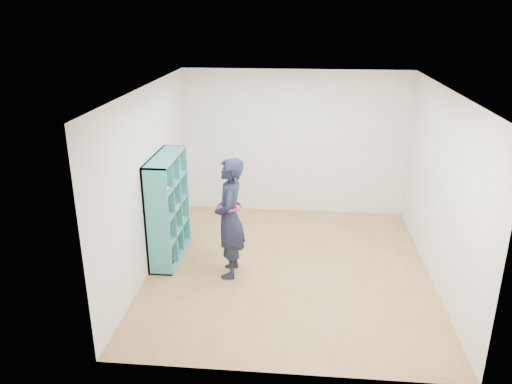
{
  "coord_description": "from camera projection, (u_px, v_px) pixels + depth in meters",
  "views": [
    {
      "loc": [
        0.13,
        -6.47,
        3.57
      ],
      "look_at": [
        -0.52,
        0.3,
        1.06
      ],
      "focal_mm": 35.0,
      "sensor_mm": 36.0,
      "label": 1
    }
  ],
  "objects": [
    {
      "name": "wall_back",
      "position": [
        295.0,
        143.0,
        8.94
      ],
      "size": [
        4.0,
        0.02,
        2.6
      ],
      "primitive_type": "cube",
      "color": "silver",
      "rests_on": "floor"
    },
    {
      "name": "person",
      "position": [
        230.0,
        218.0,
        6.86
      ],
      "size": [
        0.43,
        0.64,
        1.72
      ],
      "rotation": [
        0.0,
        0.0,
        -1.54
      ],
      "color": "black",
      "rests_on": "floor"
    },
    {
      "name": "wall_right",
      "position": [
        441.0,
        189.0,
        6.66
      ],
      "size": [
        0.02,
        4.5,
        2.6
      ],
      "primitive_type": "cube",
      "color": "silver",
      "rests_on": "floor"
    },
    {
      "name": "wall_front",
      "position": [
        285.0,
        263.0,
        4.74
      ],
      "size": [
        4.0,
        0.02,
        2.6
      ],
      "primitive_type": "cube",
      "color": "silver",
      "rests_on": "floor"
    },
    {
      "name": "smartphone",
      "position": [
        220.0,
        208.0,
        6.9
      ],
      "size": [
        0.01,
        0.09,
        0.13
      ],
      "rotation": [
        0.28,
        0.0,
        0.01
      ],
      "color": "silver",
      "rests_on": "person"
    },
    {
      "name": "bookshelf",
      "position": [
        166.0,
        209.0,
        7.38
      ],
      "size": [
        0.35,
        1.2,
        1.6
      ],
      "color": "teal",
      "rests_on": "floor"
    },
    {
      "name": "floor",
      "position": [
        289.0,
        268.0,
        7.29
      ],
      "size": [
        4.5,
        4.5,
        0.0
      ],
      "primitive_type": "plane",
      "color": "olive",
      "rests_on": "ground"
    },
    {
      "name": "ceiling",
      "position": [
        294.0,
        89.0,
        6.39
      ],
      "size": [
        4.5,
        4.5,
        0.0
      ],
      "primitive_type": "plane",
      "color": "white",
      "rests_on": "wall_back"
    },
    {
      "name": "wall_left",
      "position": [
        149.0,
        180.0,
        7.02
      ],
      "size": [
        0.02,
        4.5,
        2.6
      ],
      "primitive_type": "cube",
      "color": "silver",
      "rests_on": "floor"
    }
  ]
}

